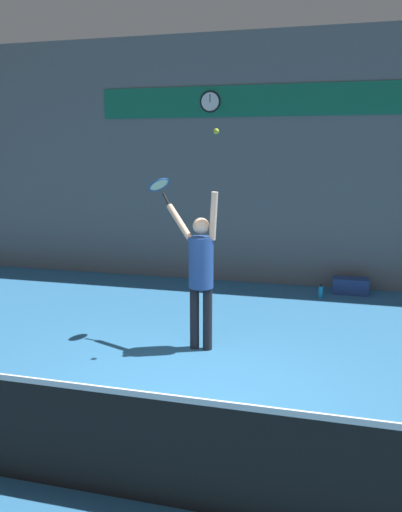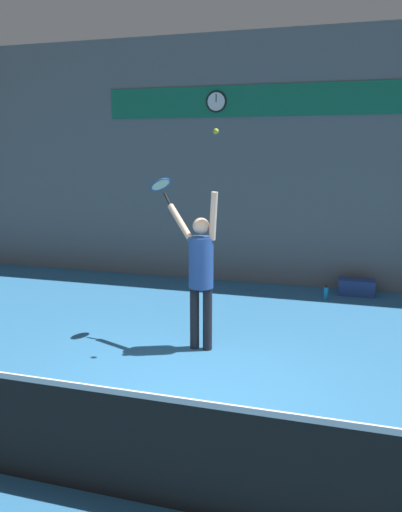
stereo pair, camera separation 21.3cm
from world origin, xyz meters
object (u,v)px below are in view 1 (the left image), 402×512
at_px(scoreboard_clock, 210,102).
at_px(water_bottle, 321,292).
at_px(tennis_ball, 216,131).
at_px(tennis_racket, 160,186).
at_px(tennis_player, 201,269).
at_px(equipment_bag, 350,286).

xyz_separation_m(scoreboard_clock, water_bottle, (2.34, -0.79, -3.56)).
bearing_deg(scoreboard_clock, water_bottle, -18.63).
distance_m(tennis_ball, water_bottle, 4.37).
height_order(tennis_racket, tennis_ball, tennis_ball).
xyz_separation_m(tennis_racket, water_bottle, (2.31, 2.51, -2.11)).
distance_m(scoreboard_clock, tennis_player, 4.56).
xyz_separation_m(tennis_player, equipment_bag, (2.15, 3.39, -1.00)).
distance_m(tennis_player, tennis_racket, 1.37).
bearing_deg(water_bottle, tennis_player, -118.56).
height_order(tennis_player, equipment_bag, tennis_player).
height_order(tennis_player, water_bottle, tennis_player).
bearing_deg(scoreboard_clock, tennis_player, -78.63).
bearing_deg(equipment_bag, scoreboard_clock, 173.57).
relative_size(scoreboard_clock, equipment_bag, 0.63).
relative_size(tennis_racket, water_bottle, 1.50).
bearing_deg(scoreboard_clock, tennis_racket, -89.40).
xyz_separation_m(tennis_player, tennis_ball, (0.22, -0.08, 1.82)).
distance_m(scoreboard_clock, tennis_ball, 3.99).
distance_m(tennis_player, water_bottle, 3.49).
bearing_deg(equipment_bag, tennis_racket, -133.92).
relative_size(tennis_ball, equipment_bag, 0.11).
bearing_deg(tennis_player, scoreboard_clock, 101.37).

